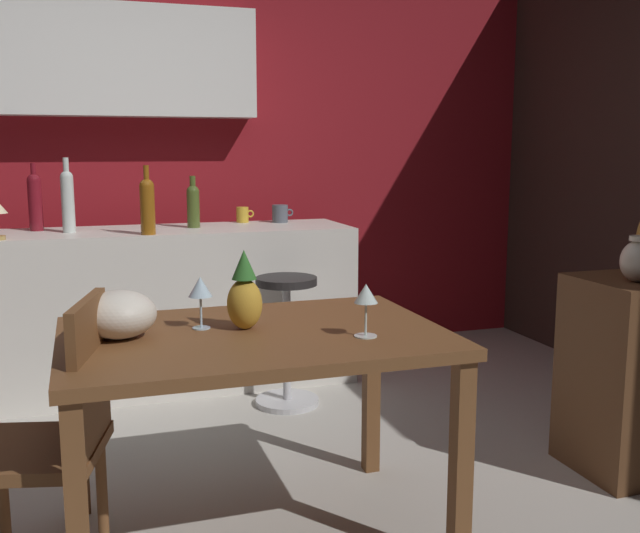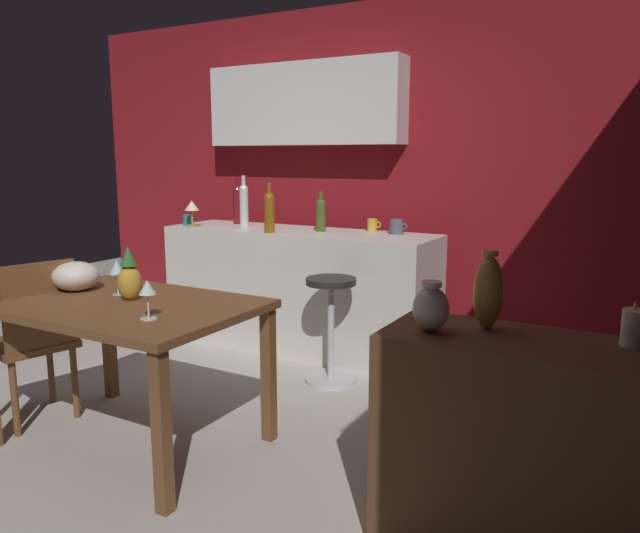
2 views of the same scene
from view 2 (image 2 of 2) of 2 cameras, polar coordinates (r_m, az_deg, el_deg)
The scene contains 22 objects.
ground_plane at distance 3.60m, azimuth -13.69°, elevation -13.71°, with size 9.00×9.00×0.00m, color #B7B2A8.
wall_kitchen_back at distance 5.03m, azimuth 1.70°, elevation 9.91°, with size 5.20×0.33×2.60m.
dining_table at distance 3.17m, azimuth -17.60°, elevation -4.77°, with size 1.26×0.86×0.74m.
kitchen_counter at distance 4.62m, azimuth -2.05°, elevation -2.16°, with size 2.10×0.60×0.90m, color silver.
sideboard_cabinet at distance 2.38m, azimuth 19.49°, elevation -16.19°, with size 1.10×0.44×0.82m, color #56351E.
chair_near_window at distance 3.65m, azimuth -25.09°, elevation -5.92°, with size 0.49×0.49×0.90m.
bar_stool at distance 3.93m, azimuth 1.02°, elevation -5.67°, with size 0.34×0.34×0.69m.
wine_glass_left at distance 2.76m, azimuth -15.81°, elevation -2.06°, with size 0.08×0.08×0.17m.
wine_glass_right at distance 3.30m, azimuth -18.44°, elevation -0.14°, with size 0.08×0.08×0.18m.
pineapple_centerpiece at distance 3.17m, azimuth -17.38°, elevation -0.92°, with size 0.12×0.12×0.27m.
fruit_bowl at distance 3.49m, azimuth -21.83°, elevation -0.84°, with size 0.24×0.24×0.15m, color beige.
wine_bottle_ruby at distance 5.02m, azimuth -7.70°, elevation 5.90°, with size 0.07×0.07×0.37m.
wine_bottle_clear at distance 4.80m, azimuth -7.12°, elevation 5.87°, with size 0.07×0.07×0.40m.
wine_bottle_olive at distance 4.47m, azimuth 0.08°, elevation 5.01°, with size 0.07×0.07×0.29m.
wine_bottle_amber at distance 4.39m, azimuth -4.75°, elevation 5.22°, with size 0.08×0.08×0.36m.
cup_slate at distance 4.36m, azimuth 7.16°, elevation 3.72°, with size 0.13×0.10×0.11m.
cup_teal at distance 4.99m, azimuth -12.22°, elevation 4.27°, with size 0.11×0.08×0.08m.
cup_mustard at distance 4.50m, azimuth 4.92°, elevation 3.89°, with size 0.11×0.07×0.09m.
counter_lamp at distance 4.84m, azimuth -11.88°, elevation 5.37°, with size 0.11×0.11×0.21m.
pillar_candle_tall at distance 2.29m, azimuth 27.21°, elevation -5.13°, with size 0.08×0.08×0.15m.
vase_brass at distance 2.31m, azimuth 15.43°, elevation -2.28°, with size 0.11×0.11×0.29m.
vase_ceramic_ivory at distance 2.25m, azimuth 10.31°, elevation -3.83°, with size 0.13×0.13×0.18m.
Camera 2 is at (2.30, -2.36, 1.45)m, focal length 34.28 mm.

